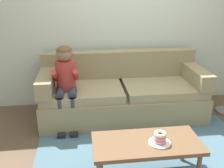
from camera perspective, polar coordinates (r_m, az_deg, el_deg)
ground at (r=3.23m, az=6.81°, el=-13.51°), size 10.00×10.00×0.00m
wall_back at (r=4.05m, az=2.96°, el=15.10°), size 8.00×0.10×2.80m
area_rug at (r=3.03m, az=7.95°, el=-16.06°), size 2.51×1.77×0.01m
couch at (r=3.77m, az=2.26°, el=-2.23°), size 2.29×0.90×0.90m
coffee_table at (r=2.60m, az=7.65°, el=-13.28°), size 1.05×0.49×0.41m
person_child at (r=3.42m, az=-10.16°, el=1.04°), size 0.34×0.58×1.10m
plate at (r=2.56m, az=10.42°, el=-12.59°), size 0.21×0.21×0.01m
donut at (r=2.55m, az=10.46°, el=-12.12°), size 0.17×0.17×0.04m
donut_second at (r=2.53m, az=10.51°, el=-11.44°), size 0.16×0.16×0.04m
donut_third at (r=2.51m, az=10.57°, el=-10.74°), size 0.17×0.17×0.04m
toy_controller at (r=3.31m, az=13.00°, el=-12.49°), size 0.23×0.09×0.05m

